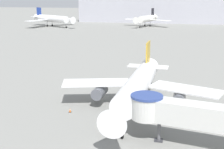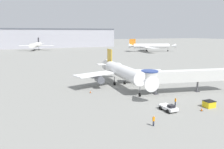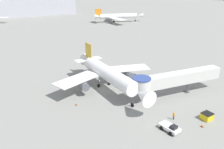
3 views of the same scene
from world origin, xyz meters
The scene contains 13 objects.
ground_plane centered at (0.00, 0.00, 0.00)m, with size 800.00×800.00×0.00m, color gray.
main_airplane centered at (1.09, -0.49, 4.11)m, with size 27.25×29.73×9.70m.
jet_bridge centered at (11.81, -12.11, 4.25)m, with size 23.64×7.45×5.94m.
pushback_tug_white centered at (1.03, -21.72, 0.66)m, with size 2.52×3.89×1.40m.
service_container_yellow centered at (9.90, -23.15, 0.67)m, with size 2.14×1.88×1.34m.
traffic_cone_starboard_wing centered at (11.31, -0.80, 0.32)m, with size 0.41×0.41×0.68m.
traffic_cone_apron_front centered at (6.92, -24.25, 0.39)m, with size 0.49×0.49×0.81m.
traffic_cone_port_wing centered at (-9.25, -3.82, 0.32)m, with size 0.40×0.40×0.67m.
ground_crew_marshaller centered at (4.34, -19.59, 0.95)m, with size 0.23×0.34×1.65m.
ground_crew_wing_walker centered at (-5.57, -26.61, 1.03)m, with size 0.36×0.24×1.79m.
background_jet_black_tail centered at (-12.93, 138.14, 4.63)m, with size 27.96×25.94×10.53m.
background_jet_orange_tail centered at (69.57, 93.68, 4.33)m, with size 36.74×34.75×9.83m.
terminal_building centered at (2.42, 175.00, 9.37)m, with size 130.64×26.21×18.72m.
Camera 2 is at (-24.46, -54.63, 14.94)m, focal length 35.00 mm.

